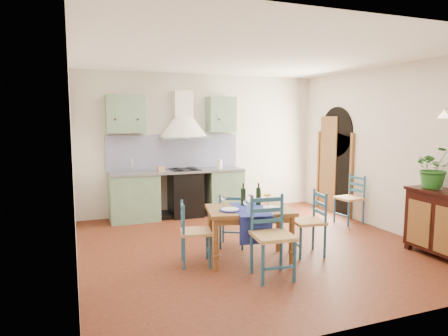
{
  "coord_description": "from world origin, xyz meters",
  "views": [
    {
      "loc": [
        -2.49,
        -5.31,
        1.92
      ],
      "look_at": [
        -0.36,
        0.3,
        1.17
      ],
      "focal_mm": 32.0,
      "sensor_mm": 36.0,
      "label": 1
    }
  ],
  "objects_px": {
    "chair_near": "(272,236)",
    "potted_plant": "(434,168)",
    "dining_table": "(250,214)",
    "sideboard": "(445,221)"
  },
  "relations": [
    {
      "from": "dining_table",
      "to": "chair_near",
      "type": "xyz_separation_m",
      "value": [
        0.01,
        -0.62,
        -0.12
      ]
    },
    {
      "from": "potted_plant",
      "to": "sideboard",
      "type": "bearing_deg",
      "value": -90.45
    },
    {
      "from": "sideboard",
      "to": "potted_plant",
      "type": "distance_m",
      "value": 0.76
    },
    {
      "from": "sideboard",
      "to": "dining_table",
      "type": "bearing_deg",
      "value": 161.55
    },
    {
      "from": "chair_near",
      "to": "potted_plant",
      "type": "distance_m",
      "value": 2.65
    },
    {
      "from": "dining_table",
      "to": "chair_near",
      "type": "distance_m",
      "value": 0.63
    },
    {
      "from": "sideboard",
      "to": "potted_plant",
      "type": "relative_size",
      "value": 1.77
    },
    {
      "from": "chair_near",
      "to": "sideboard",
      "type": "relative_size",
      "value": 0.94
    },
    {
      "from": "chair_near",
      "to": "potted_plant",
      "type": "relative_size",
      "value": 1.67
    },
    {
      "from": "chair_near",
      "to": "potted_plant",
      "type": "xyz_separation_m",
      "value": [
        2.55,
        -0.01,
        0.72
      ]
    }
  ]
}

